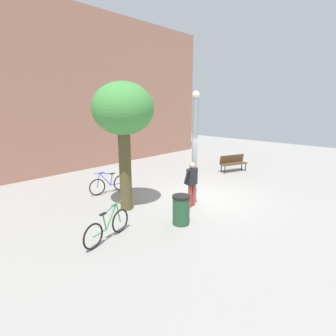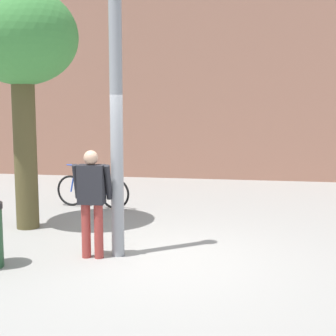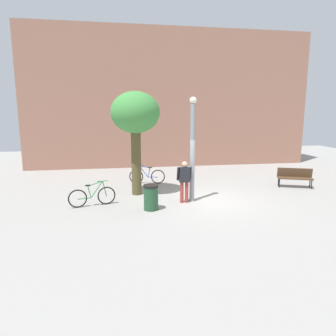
{
  "view_description": "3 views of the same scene",
  "coord_description": "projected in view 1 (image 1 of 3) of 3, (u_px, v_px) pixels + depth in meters",
  "views": [
    {
      "loc": [
        -8.5,
        -5.87,
        3.73
      ],
      "look_at": [
        -0.93,
        1.15,
        1.26
      ],
      "focal_mm": 28.87,
      "sensor_mm": 36.0,
      "label": 1
    },
    {
      "loc": [
        1.41,
        -7.33,
        2.42
      ],
      "look_at": [
        -0.06,
        1.48,
        1.21
      ],
      "focal_mm": 53.89,
      "sensor_mm": 36.0,
      "label": 2
    },
    {
      "loc": [
        -3.58,
        -11.6,
        3.6
      ],
      "look_at": [
        -1.42,
        1.2,
        1.19
      ],
      "focal_mm": 32.56,
      "sensor_mm": 36.0,
      "label": 3
    }
  ],
  "objects": [
    {
      "name": "ground_plane",
      "position": [
        205.0,
        199.0,
        10.81
      ],
      "size": [
        36.0,
        36.0,
        0.0
      ],
      "primitive_type": "plane",
      "color": "gray"
    },
    {
      "name": "building_facade",
      "position": [
        80.0,
        92.0,
        15.74
      ],
      "size": [
        18.69,
        2.0,
        8.81
      ],
      "primitive_type": "cube",
      "color": "#9E6B56",
      "rests_on": "ground_plane"
    },
    {
      "name": "lamppost",
      "position": [
        195.0,
        146.0,
        9.92
      ],
      "size": [
        0.28,
        0.28,
        4.17
      ],
      "color": "gray",
      "rests_on": "ground_plane"
    },
    {
      "name": "person_by_lamppost",
      "position": [
        192.0,
        181.0,
        9.84
      ],
      "size": [
        0.6,
        0.29,
        1.67
      ],
      "color": "#9E3833",
      "rests_on": "ground_plane"
    },
    {
      "name": "park_bench",
      "position": [
        233.0,
        162.0,
        15.14
      ],
      "size": [
        1.66,
        1.03,
        0.92
      ],
      "color": "#513823",
      "rests_on": "ground_plane"
    },
    {
      "name": "plaza_tree",
      "position": [
        123.0,
        113.0,
        9.02
      ],
      "size": [
        2.08,
        2.08,
        4.45
      ],
      "color": "brown",
      "rests_on": "ground_plane"
    },
    {
      "name": "bicycle_green",
      "position": [
        108.0,
        227.0,
        7.51
      ],
      "size": [
        1.77,
        0.47,
        0.97
      ],
      "color": "black",
      "rests_on": "ground_plane"
    },
    {
      "name": "bicycle_blue",
      "position": [
        109.0,
        184.0,
        11.49
      ],
      "size": [
        1.79,
        0.35,
        0.97
      ],
      "color": "black",
      "rests_on": "ground_plane"
    },
    {
      "name": "trash_bin",
      "position": [
        181.0,
        210.0,
        8.48
      ],
      "size": [
        0.56,
        0.56,
        0.95
      ],
      "color": "#234C2D",
      "rests_on": "ground_plane"
    }
  ]
}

